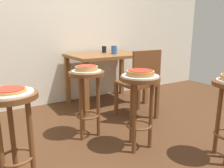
% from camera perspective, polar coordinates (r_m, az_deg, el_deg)
% --- Properties ---
extents(ground_plane, '(6.00, 6.00, 0.00)m').
position_cam_1_polar(ground_plane, '(2.16, -0.46, -16.21)').
color(ground_plane, '#4C2D19').
extents(stool_middle, '(0.35, 0.35, 0.68)m').
position_cam_1_polar(stool_middle, '(2.01, 7.04, -3.35)').
color(stool_middle, brown).
rests_on(stool_middle, ground_plane).
extents(serving_plate_middle, '(0.33, 0.33, 0.01)m').
position_cam_1_polar(serving_plate_middle, '(1.96, 7.20, 2.05)').
color(serving_plate_middle, silver).
rests_on(serving_plate_middle, stool_middle).
extents(pizza_middle, '(0.24, 0.24, 0.05)m').
position_cam_1_polar(pizza_middle, '(1.95, 7.22, 2.86)').
color(pizza_middle, '#B78442').
rests_on(pizza_middle, serving_plate_middle).
extents(stool_leftside, '(0.35, 0.35, 0.68)m').
position_cam_1_polar(stool_leftside, '(1.63, -23.97, -8.57)').
color(stool_leftside, brown).
rests_on(stool_leftside, ground_plane).
extents(serving_plate_leftside, '(0.30, 0.30, 0.01)m').
position_cam_1_polar(serving_plate_leftside, '(1.57, -24.64, -2.01)').
color(serving_plate_leftside, white).
rests_on(serving_plate_leftside, stool_leftside).
extents(pizza_leftside, '(0.21, 0.21, 0.02)m').
position_cam_1_polar(pizza_leftside, '(1.57, -24.70, -1.45)').
color(pizza_leftside, '#B78442').
rests_on(pizza_leftside, serving_plate_leftside).
extents(stool_rear, '(0.35, 0.35, 0.68)m').
position_cam_1_polar(stool_rear, '(2.24, -6.38, -1.52)').
color(stool_rear, brown).
rests_on(stool_rear, ground_plane).
extents(serving_plate_rear, '(0.29, 0.29, 0.01)m').
position_cam_1_polar(serving_plate_rear, '(2.20, -6.51, 3.33)').
color(serving_plate_rear, silver).
rests_on(serving_plate_rear, stool_rear).
extents(pizza_rear, '(0.22, 0.22, 0.05)m').
position_cam_1_polar(pizza_rear, '(2.19, -6.53, 4.06)').
color(pizza_rear, tan).
rests_on(pizza_rear, serving_plate_rear).
extents(dining_table, '(1.07, 0.73, 0.74)m').
position_cam_1_polar(dining_table, '(3.26, -1.43, 5.76)').
color(dining_table, brown).
rests_on(dining_table, ground_plane).
extents(cup_near_edge, '(0.08, 0.08, 0.12)m').
position_cam_1_polar(cup_near_edge, '(3.22, 0.53, 8.69)').
color(cup_near_edge, '#3360B2').
rests_on(cup_near_edge, dining_table).
extents(cup_far_edge, '(0.07, 0.07, 0.10)m').
position_cam_1_polar(cup_far_edge, '(3.42, -2.03, 8.81)').
color(cup_far_edge, black).
rests_on(cup_far_edge, dining_table).
extents(condiment_shaker, '(0.04, 0.04, 0.09)m').
position_cam_1_polar(condiment_shaker, '(3.25, 0.34, 8.49)').
color(condiment_shaker, white).
rests_on(condiment_shaker, dining_table).
extents(wooden_chair, '(0.40, 0.40, 0.85)m').
position_cam_1_polar(wooden_chair, '(2.71, 7.16, 0.57)').
color(wooden_chair, brown).
rests_on(wooden_chair, ground_plane).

